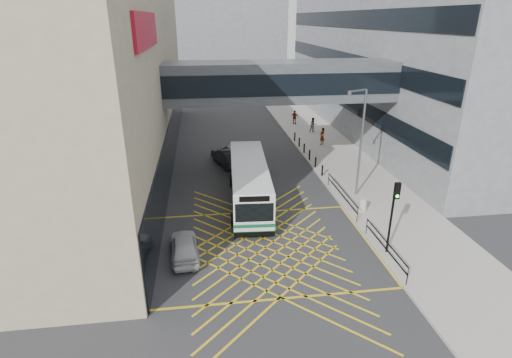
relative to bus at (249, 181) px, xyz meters
name	(u,v)px	position (x,y,z in m)	size (l,w,h in m)	color
ground	(265,247)	(0.19, -6.12, -1.59)	(120.00, 120.00, 0.00)	#333335
building_whsmith	(15,73)	(-17.79, 9.88, 6.41)	(24.17, 42.00, 16.00)	tan
building_right	(447,39)	(24.18, 17.88, 8.41)	(24.09, 44.00, 20.00)	slate
building_far	(205,36)	(-1.81, 53.88, 7.41)	(28.00, 16.00, 18.00)	slate
skybridge	(280,81)	(3.19, 5.88, 5.91)	(20.00, 4.10, 3.00)	#43484D
pavement	(335,156)	(9.19, 8.88, -1.51)	(6.00, 54.00, 0.16)	#A5A097
box_junction	(265,247)	(0.19, -6.12, -1.59)	(12.00, 9.00, 0.01)	gold
bus	(249,181)	(0.00, 0.00, 0.00)	(3.13, 10.72, 2.97)	silver
car_white	(184,246)	(-4.31, -6.42, -0.95)	(1.64, 4.02, 1.28)	#BDBDBF
car_dark	(228,157)	(-0.96, 7.93, -0.84)	(1.88, 4.82, 1.51)	black
car_silver	(234,152)	(-0.35, 9.06, -0.81)	(2.12, 5.03, 1.56)	gray
traffic_light	(394,208)	(6.70, -7.78, 1.30)	(0.30, 0.49, 4.20)	black
street_lamp	(360,137)	(7.68, -0.12, 2.91)	(1.66, 0.89, 7.62)	slate
litter_bin	(363,205)	(7.27, -2.69, -0.99)	(0.51, 0.51, 0.88)	#ADA89E
kerb_railings	(359,213)	(6.34, -4.34, -0.71)	(0.05, 12.54, 1.00)	black
bollards	(307,151)	(6.44, 8.88, -0.98)	(0.14, 10.14, 0.90)	black
pedestrian_a	(322,136)	(8.89, 12.27, -0.56)	(0.69, 0.49, 1.73)	gray
pedestrian_b	(313,125)	(9.23, 16.95, -0.60)	(0.81, 0.47, 1.65)	gray
pedestrian_c	(295,117)	(8.03, 20.94, -0.61)	(0.97, 0.47, 1.64)	gray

